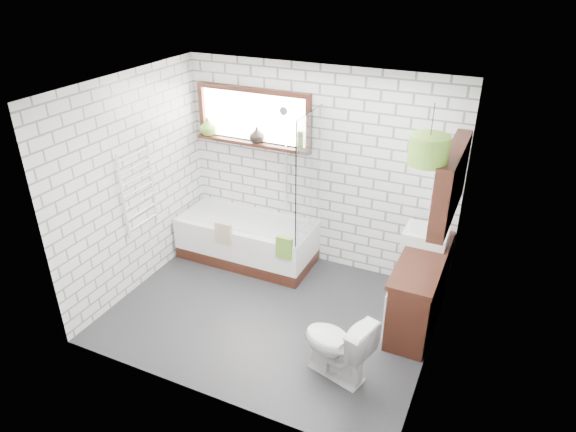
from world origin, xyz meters
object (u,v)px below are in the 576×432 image
at_px(vanity, 420,288).
at_px(pendant, 429,150).
at_px(toilet, 337,345).
at_px(basin, 426,236).
at_px(bathtub, 247,239).

relative_size(vanity, pendant, 3.97).
bearing_deg(toilet, basin, 178.85).
bearing_deg(vanity, toilet, -114.10).
bearing_deg(toilet, pendant, 161.18).
bearing_deg(bathtub, basin, 0.84).
bearing_deg(basin, pendant, -87.85).
height_order(bathtub, vanity, vanity).
bearing_deg(basin, vanity, -80.10).
xyz_separation_m(basin, pendant, (0.03, -0.80, 1.25)).
xyz_separation_m(basin, toilet, (-0.46, -1.51, -0.50)).
bearing_deg(toilet, bathtub, -114.08).
distance_m(basin, toilet, 1.65).
bearing_deg(bathtub, toilet, -39.91).
bearing_deg(pendant, toilet, -124.65).
distance_m(bathtub, vanity, 2.31).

